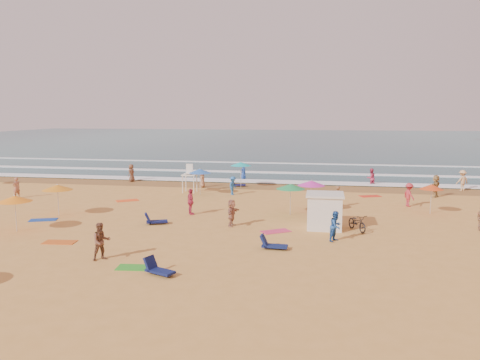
# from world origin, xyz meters

# --- Properties ---
(ground) EXTENTS (220.00, 220.00, 0.00)m
(ground) POSITION_xyz_m (0.00, 0.00, 0.00)
(ground) COLOR gold
(ground) RESTS_ON ground
(ocean) EXTENTS (220.00, 140.00, 0.18)m
(ocean) POSITION_xyz_m (0.00, 84.00, 0.00)
(ocean) COLOR #0C4756
(ocean) RESTS_ON ground
(wet_sand) EXTENTS (220.00, 220.00, 0.00)m
(wet_sand) POSITION_xyz_m (0.00, 12.50, 0.01)
(wet_sand) COLOR olive
(wet_sand) RESTS_ON ground
(surf_foam) EXTENTS (200.00, 18.70, 0.05)m
(surf_foam) POSITION_xyz_m (0.00, 21.32, 0.10)
(surf_foam) COLOR white
(surf_foam) RESTS_ON ground
(cabana) EXTENTS (2.00, 2.00, 2.00)m
(cabana) POSITION_xyz_m (4.14, -2.84, 1.00)
(cabana) COLOR silver
(cabana) RESTS_ON ground
(cabana_roof) EXTENTS (2.20, 2.20, 0.12)m
(cabana_roof) POSITION_xyz_m (4.14, -2.84, 2.06)
(cabana_roof) COLOR silver
(cabana_roof) RESTS_ON cabana
(bicycle) EXTENTS (1.42, 1.97, 0.99)m
(bicycle) POSITION_xyz_m (6.04, -3.14, 0.49)
(bicycle) COLOR black
(bicycle) RESTS_ON ground
(lifeguard_stand) EXTENTS (1.20, 1.20, 2.10)m
(lifeguard_stand) POSITION_xyz_m (-7.40, 8.04, 1.05)
(lifeguard_stand) COLOR white
(lifeguard_stand) RESTS_ON ground
(beach_umbrellas) EXTENTS (64.15, 29.51, 0.67)m
(beach_umbrellas) POSITION_xyz_m (1.67, -0.38, 2.04)
(beach_umbrellas) COLOR #F53614
(beach_umbrellas) RESTS_ON ground
(loungers) EXTENTS (49.72, 25.23, 0.34)m
(loungers) POSITION_xyz_m (2.47, -2.73, 0.17)
(loungers) COLOR #0E1C48
(loungers) RESTS_ON ground
(towels) EXTENTS (34.74, 21.96, 0.03)m
(towels) POSITION_xyz_m (3.26, -3.00, 0.01)
(towels) COLOR #D1591A
(towels) RESTS_ON ground
(beachgoers) EXTENTS (39.34, 28.08, 2.11)m
(beachgoers) POSITION_xyz_m (1.24, 4.60, 0.85)
(beachgoers) COLOR #2353A4
(beachgoers) RESTS_ON ground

